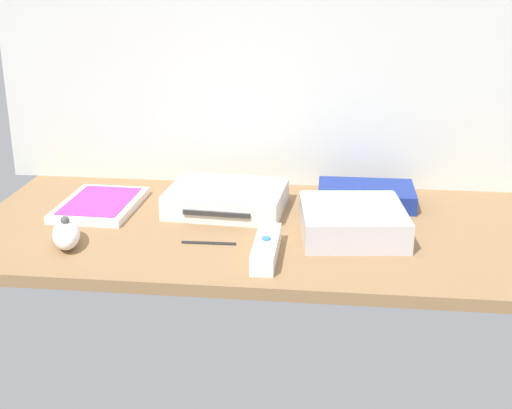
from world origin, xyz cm
name	(u,v)px	position (x,y,z in cm)	size (l,w,h in cm)	color
ground_plane	(256,231)	(0.00, 0.00, -1.00)	(100.00, 48.00, 2.00)	#936D47
back_wall	(271,25)	(0.00, 24.60, 32.00)	(110.00, 1.20, 64.00)	silver
game_console	(227,199)	(-6.31, 7.48, 2.20)	(22.08, 17.63, 4.40)	white
mini_computer	(353,221)	(16.66, -2.54, 2.64)	(18.87, 18.87, 5.30)	silver
game_case	(100,204)	(-30.01, 5.63, 0.76)	(14.13, 19.38, 1.56)	white
network_router	(366,195)	(19.41, 13.83, 1.70)	(18.09, 12.49, 3.40)	navy
remote_wand	(266,248)	(3.13, -13.11, 1.51)	(3.64, 14.81, 3.40)	white
remote_nunchuk	(66,234)	(-29.69, -12.12, 2.04)	(7.62, 10.91, 5.10)	white
stylus_pen	(209,242)	(-6.79, -8.80, 0.35)	(0.70, 0.70, 9.00)	black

